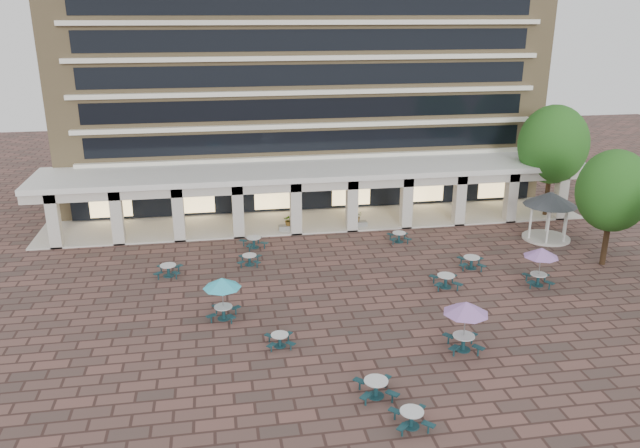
# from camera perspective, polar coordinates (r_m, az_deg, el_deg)

# --- Properties ---
(ground) EXTENTS (120.00, 120.00, 0.00)m
(ground) POSITION_cam_1_polar(r_m,az_deg,el_deg) (35.56, 3.88, -7.33)
(ground) COLOR brown
(ground) RESTS_ON ground
(apartment_building) EXTENTS (40.00, 15.50, 25.20)m
(apartment_building) POSITION_cam_1_polar(r_m,az_deg,el_deg) (57.05, -1.99, 15.76)
(apartment_building) COLOR tan
(apartment_building) RESTS_ON ground
(retail_arcade) EXTENTS (42.00, 6.60, 4.40)m
(retail_arcade) POSITION_cam_1_polar(r_m,az_deg,el_deg) (48.12, -0.13, 3.59)
(retail_arcade) COLOR white
(retail_arcade) RESTS_ON ground
(picnic_table_0) EXTENTS (1.47, 1.47, 0.65)m
(picnic_table_0) POSITION_cam_1_polar(r_m,az_deg,el_deg) (31.24, -3.70, -10.46)
(picnic_table_0) COLOR #163942
(picnic_table_0) RESTS_ON ground
(picnic_table_1) EXTENTS (1.79, 1.79, 0.79)m
(picnic_table_1) POSITION_cam_1_polar(r_m,az_deg,el_deg) (27.62, 5.13, -14.59)
(picnic_table_1) COLOR #163942
(picnic_table_1) RESTS_ON ground
(picnic_table_2) EXTENTS (1.63, 1.63, 0.72)m
(picnic_table_2) POSITION_cam_1_polar(r_m,az_deg,el_deg) (26.10, 8.37, -17.07)
(picnic_table_2) COLOR #163942
(picnic_table_2) RESTS_ON ground
(picnic_table_4) EXTENTS (2.05, 2.05, 2.37)m
(picnic_table_4) POSITION_cam_1_polar(r_m,az_deg,el_deg) (33.44, -8.95, -5.48)
(picnic_table_4) COLOR #163942
(picnic_table_4) RESTS_ON ground
(picnic_table_6) EXTENTS (2.22, 2.22, 2.57)m
(picnic_table_6) POSITION_cam_1_polar(r_m,az_deg,el_deg) (30.82, 13.21, -7.63)
(picnic_table_6) COLOR #163942
(picnic_table_6) RESTS_ON ground
(picnic_table_7) EXTENTS (2.04, 2.04, 0.78)m
(picnic_table_7) POSITION_cam_1_polar(r_m,az_deg,el_deg) (41.22, 13.68, -3.35)
(picnic_table_7) COLOR #163942
(picnic_table_7) RESTS_ON ground
(picnic_table_8) EXTENTS (1.78, 1.78, 0.75)m
(picnic_table_8) POSITION_cam_1_polar(r_m,az_deg,el_deg) (40.05, -13.70, -4.05)
(picnic_table_8) COLOR #163942
(picnic_table_8) RESTS_ON ground
(picnic_table_9) EXTENTS (1.70, 1.70, 0.70)m
(picnic_table_9) POSITION_cam_1_polar(r_m,az_deg,el_deg) (40.85, -6.46, -3.19)
(picnic_table_9) COLOR #163942
(picnic_table_9) RESTS_ON ground
(picnic_table_10) EXTENTS (1.89, 1.89, 0.78)m
(picnic_table_10) POSITION_cam_1_polar(r_m,az_deg,el_deg) (38.13, 11.43, -5.03)
(picnic_table_10) COLOR #163942
(picnic_table_10) RESTS_ON ground
(picnic_table_11) EXTENTS (2.08, 2.08, 2.40)m
(picnic_table_11) POSITION_cam_1_polar(r_m,az_deg,el_deg) (39.28, 19.57, -2.59)
(picnic_table_11) COLOR #163942
(picnic_table_11) RESTS_ON ground
(picnic_table_12) EXTENTS (2.02, 2.02, 0.76)m
(picnic_table_12) POSITION_cam_1_polar(r_m,az_deg,el_deg) (43.77, -6.07, -1.59)
(picnic_table_12) COLOR #163942
(picnic_table_12) RESTS_ON ground
(picnic_table_13) EXTENTS (1.70, 1.70, 0.72)m
(picnic_table_13) POSITION_cam_1_polar(r_m,az_deg,el_deg) (44.94, 7.24, -1.13)
(picnic_table_13) COLOR #163942
(picnic_table_13) RESTS_ON ground
(gazebo) EXTENTS (3.78, 3.78, 3.52)m
(gazebo) POSITION_cam_1_polar(r_m,az_deg,el_deg) (47.42, 20.29, 1.73)
(gazebo) COLOR beige
(gazebo) RESTS_ON ground
(tree_east_a) EXTENTS (4.56, 4.56, 7.60)m
(tree_east_a) POSITION_cam_1_polar(r_m,az_deg,el_deg) (43.40, 25.26, 2.75)
(tree_east_a) COLOR #3D2A18
(tree_east_a) RESTS_ON ground
(tree_east_c) EXTENTS (5.37, 5.37, 8.94)m
(tree_east_c) POSITION_cam_1_polar(r_m,az_deg,el_deg) (52.22, 20.54, 6.82)
(tree_east_c) COLOR #3D2A18
(tree_east_c) RESTS_ON ground
(planter_left) EXTENTS (1.50, 0.78, 1.33)m
(planter_left) POSITION_cam_1_polar(r_m,az_deg,el_deg) (46.68, -2.87, -0.05)
(planter_left) COLOR gray
(planter_left) RESTS_ON ground
(planter_right) EXTENTS (1.50, 0.80, 1.34)m
(planter_right) POSITION_cam_1_polar(r_m,az_deg,el_deg) (47.54, 3.41, 0.31)
(planter_right) COLOR gray
(planter_right) RESTS_ON ground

